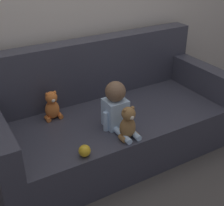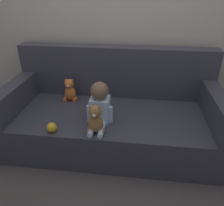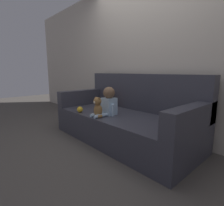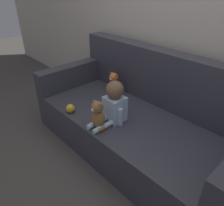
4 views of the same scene
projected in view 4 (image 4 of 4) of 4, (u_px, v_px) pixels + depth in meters
ground_plane at (132, 147)px, 2.37m from camera, size 12.00×12.00×0.00m
wall_back at (180, 14)px, 2.06m from camera, size 8.00×0.05×2.60m
couch at (139, 120)px, 2.25m from camera, size 2.19×0.99×0.98m
person_baby at (114, 104)px, 2.02m from camera, size 0.25×0.38×0.40m
teddy_bear_brown at (98, 116)px, 1.93m from camera, size 0.16×0.13×0.27m
plush_toy_side at (114, 84)px, 2.53m from camera, size 0.15×0.12×0.26m
toy_ball at (70, 108)px, 2.21m from camera, size 0.09×0.09×0.09m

